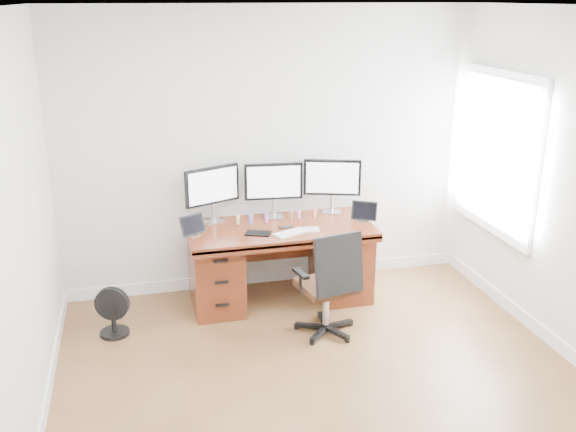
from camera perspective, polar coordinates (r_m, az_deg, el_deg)
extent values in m
plane|color=brown|center=(4.71, 4.57, -16.92)|extent=(4.50, 4.50, 0.00)
cube|color=white|center=(6.16, -1.68, 5.73)|extent=(4.00, 0.10, 2.70)
cube|color=white|center=(6.19, 18.07, 5.36)|extent=(0.04, 1.30, 1.50)
cube|color=white|center=(6.18, 17.91, 5.36)|extent=(0.01, 1.15, 1.35)
cube|color=#592311|center=(5.91, -0.70, -1.14)|extent=(1.70, 0.80, 0.05)
cube|color=#592311|center=(5.98, -6.42, -4.89)|extent=(0.45, 0.70, 0.70)
cube|color=#592311|center=(6.23, 4.69, -3.83)|extent=(0.45, 0.70, 0.70)
cube|color=#451A0C|center=(6.27, -1.32, -2.16)|extent=(0.74, 0.03, 0.40)
cylinder|color=black|center=(5.65, 3.34, -9.89)|extent=(0.60, 0.60, 0.07)
cylinder|color=silver|center=(5.55, 3.39, -7.91)|extent=(0.05, 0.05, 0.36)
cube|color=#3C2012|center=(5.47, 3.42, -6.22)|extent=(0.51, 0.50, 0.06)
cube|color=black|center=(5.20, 4.55, -4.34)|extent=(0.42, 0.13, 0.50)
cube|color=black|center=(5.29, 1.13, -5.11)|extent=(0.10, 0.22, 0.03)
cube|color=black|center=(5.51, 5.69, -4.19)|extent=(0.10, 0.22, 0.03)
cylinder|color=black|center=(5.80, -15.14, -9.98)|extent=(0.25, 0.25, 0.03)
cylinder|color=black|center=(5.74, -15.24, -8.93)|extent=(0.04, 0.04, 0.21)
cylinder|color=black|center=(5.68, -15.37, -7.60)|extent=(0.30, 0.15, 0.29)
cube|color=silver|center=(6.06, -6.63, -0.47)|extent=(0.22, 0.20, 0.01)
cylinder|color=silver|center=(6.03, -6.66, 0.29)|extent=(0.04, 0.04, 0.18)
cube|color=black|center=(5.95, -6.76, 2.71)|extent=(0.52, 0.24, 0.35)
cube|color=white|center=(5.94, -6.66, 2.66)|extent=(0.46, 0.19, 0.30)
cube|color=silver|center=(6.15, -1.27, -0.04)|extent=(0.19, 0.16, 0.01)
cylinder|color=silver|center=(6.12, -1.28, 0.71)|extent=(0.04, 0.04, 0.18)
cube|color=black|center=(6.05, -1.30, 3.09)|extent=(0.55, 0.09, 0.35)
cube|color=white|center=(6.03, -1.27, 3.04)|extent=(0.50, 0.05, 0.30)
cube|color=silver|center=(6.30, 3.88, 0.37)|extent=(0.22, 0.19, 0.01)
cylinder|color=silver|center=(6.27, 3.90, 1.11)|extent=(0.04, 0.04, 0.18)
cube|color=black|center=(6.19, 3.96, 3.44)|extent=(0.53, 0.21, 0.35)
cube|color=white|center=(6.17, 3.95, 3.39)|extent=(0.48, 0.16, 0.30)
cube|color=silver|center=(5.74, -8.39, -1.67)|extent=(0.13, 0.12, 0.01)
cube|color=black|center=(5.71, -8.44, -0.78)|extent=(0.24, 0.17, 0.17)
cube|color=silver|center=(6.08, 6.79, -0.40)|extent=(0.13, 0.12, 0.01)
cube|color=black|center=(6.05, 6.82, 0.44)|extent=(0.24, 0.18, 0.17)
cube|color=silver|center=(5.72, 0.23, -1.51)|extent=(0.33, 0.24, 0.01)
cube|color=silver|center=(5.81, 2.10, -1.21)|extent=(0.17, 0.17, 0.01)
cube|color=black|center=(5.72, -2.68, -1.54)|extent=(0.26, 0.22, 0.01)
cube|color=black|center=(5.87, -0.25, -0.99)|extent=(0.13, 0.08, 0.01)
cylinder|color=#D3BD5E|center=(5.97, -4.47, -0.45)|extent=(0.03, 0.03, 0.06)
sphere|color=#D3BD5E|center=(5.95, -4.48, -0.06)|extent=(0.04, 0.04, 0.04)
cylinder|color=#4E64DD|center=(5.99, -3.33, -0.36)|extent=(0.03, 0.03, 0.06)
sphere|color=#4E64DD|center=(5.97, -3.34, 0.03)|extent=(0.04, 0.04, 0.04)
cylinder|color=#AF68D3|center=(6.01, -1.91, -0.25)|extent=(0.03, 0.03, 0.06)
sphere|color=#AF68D3|center=(6.00, -1.92, 0.14)|extent=(0.04, 0.04, 0.04)
cylinder|color=brown|center=(6.06, 0.27, -0.07)|extent=(0.03, 0.03, 0.06)
sphere|color=brown|center=(6.05, 0.27, 0.32)|extent=(0.04, 0.04, 0.04)
cylinder|color=pink|center=(6.08, 1.01, -0.01)|extent=(0.03, 0.03, 0.06)
sphere|color=pink|center=(6.07, 1.01, 0.37)|extent=(0.04, 0.04, 0.04)
cylinder|color=#FF7547|center=(6.12, 2.37, 0.10)|extent=(0.03, 0.03, 0.06)
sphere|color=#FF7547|center=(6.11, 2.37, 0.48)|extent=(0.04, 0.04, 0.04)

